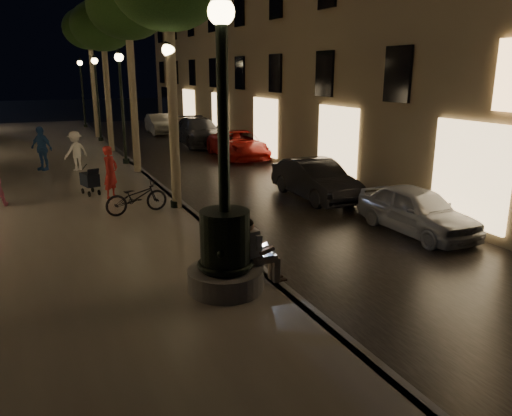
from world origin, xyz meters
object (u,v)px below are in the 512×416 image
fountain_lamppost (225,237)px  seated_man_laptop (256,249)px  stroller (90,180)px  lamp_curb_a (171,103)px  pedestrian_blue (42,148)px  lamp_curb_d (82,84)px  car_third (239,144)px  pedestrian_white (76,151)px  car_fifth (160,124)px  bicycle (136,197)px  tree_third (102,27)px  car_second (315,179)px  lamp_curb_c (97,87)px  tree_far (89,29)px  lamp_curb_b (121,92)px  car_front (417,210)px  tree_second (127,8)px  pedestrian_red (111,172)px  car_rear (199,132)px

fountain_lamppost → seated_man_laptop: size_ratio=3.99×
stroller → fountain_lamppost: bearing=-96.0°
lamp_curb_a → pedestrian_blue: bearing=113.1°
lamp_curb_a → stroller: size_ratio=4.86×
lamp_curb_d → car_third: (5.50, -15.63, -2.58)m
pedestrian_white → fountain_lamppost: bearing=67.1°
car_fifth → bicycle: (-5.46, -19.55, 0.00)m
pedestrian_white → pedestrian_blue: pedestrian_blue is taller
tree_third → car_second: bearing=-68.8°
tree_third → pedestrian_white: tree_third is taller
lamp_curb_c → pedestrian_blue: 9.08m
tree_far → lamp_curb_b: (-0.08, -10.00, -3.20)m
fountain_lamppost → car_front: size_ratio=1.45×
tree_second → car_front: (5.14, -10.35, -5.72)m
pedestrian_red → car_rear: bearing=11.3°
pedestrian_red → pedestrian_blue: (-1.81, 5.93, 0.06)m
lamp_curb_c → car_fifth: 6.04m
tree_far → car_third: (5.42, -9.63, -5.78)m
fountain_lamppost → tree_second: 13.07m
pedestrian_white → car_front: bearing=93.4°
lamp_curb_b → lamp_curb_a: bearing=-90.0°
car_fifth → lamp_curb_d: bearing=136.0°
lamp_curb_c → lamp_curb_d: same height
lamp_curb_c → car_rear: bearing=-27.1°
tree_far → car_second: (4.63, -18.13, -5.79)m
lamp_curb_d → car_rear: (5.09, -10.60, -2.47)m
car_fifth → pedestrian_red: pedestrian_red is taller
seated_man_laptop → pedestrian_blue: bearing=103.2°
fountain_lamppost → pedestrian_red: 7.95m
stroller → pedestrian_white: pedestrian_white is taller
car_third → car_fifth: car_fifth is taller
car_third → lamp_curb_a: bearing=-119.9°
car_front → pedestrian_red: pedestrian_red is taller
lamp_curb_d → car_rear: bearing=-64.4°
car_front → bicycle: size_ratio=2.02×
car_front → tree_far: bearing=101.9°
pedestrian_white → lamp_curb_b: bearing=171.1°
lamp_curb_d → car_third: 16.77m
tree_third → pedestrian_white: (-2.09, -4.76, -5.15)m
car_second → pedestrian_white: 10.03m
lamp_curb_c → bicycle: lamp_curb_c is taller
lamp_curb_b → bicycle: (-1.16, -8.18, -2.57)m
car_fifth → lamp_curb_b: bearing=-107.5°
lamp_curb_a → stroller: bearing=128.3°
stroller → pedestrian_red: (0.56, -0.75, 0.33)m
tree_third → car_third: bearing=-33.4°
car_third → pedestrian_red: bearing=-133.9°
car_front → tree_third: bearing=106.7°
lamp_curb_d → bicycle: size_ratio=2.70×
lamp_curb_b → pedestrian_red: bearing=-104.1°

